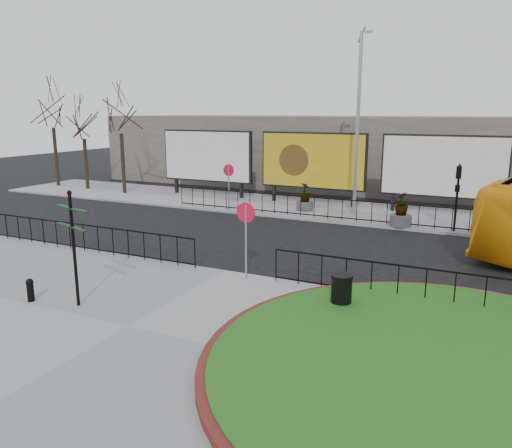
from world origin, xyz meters
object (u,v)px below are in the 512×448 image
Objects in this scene: lamp_post at (358,122)px; bollard at (30,289)px; planter_b at (305,199)px; billboard_mid at (313,161)px; fingerpost_sign at (73,237)px; litter_bin at (341,292)px; planter_c at (401,213)px.

lamp_post is 13.93× the size of bollard.
bollard is at bearing -98.59° from planter_b.
lamp_post is at bearing -33.25° from billboard_mid.
fingerpost_sign is 3.25× the size of litter_bin.
bollard is 0.44× the size of planter_b.
bollard is 16.01m from planter_b.
fingerpost_sign is 2.17m from bollard.
litter_bin is at bearing 21.52° from bollard.
billboard_mid is 18.05m from bollard.
lamp_post is at bearing 72.14° from bollard.
fingerpost_sign is at bearing -103.28° from lamp_post.
litter_bin is at bearing -88.17° from planter_c.
lamp_post reaches higher than litter_bin.
billboard_mid is 4.08× the size of planter_b.
planter_b is at bearing 114.27° from litter_bin.
billboard_mid is 2.74m from planter_b.
lamp_post is at bearing 97.19° from fingerpost_sign.
planter_b is at bearing 163.34° from planter_c.
fingerpost_sign is (-0.65, -17.46, -0.54)m from billboard_mid.
billboard_mid is at bearing 98.65° from planter_b.
bollard is (-5.10, -15.83, -4.34)m from lamp_post.
planter_c is at bearing -32.31° from billboard_mid.
planter_c reaches higher than planter_b.
billboard_mid reaches higher than planter_b.
planter_b is (-2.71, -0.00, -4.11)m from lamp_post.
litter_bin is (6.65, 2.85, -1.44)m from fingerpost_sign.
lamp_post is 17.19m from bollard.
bollard is at bearing -96.70° from billboard_mid.
bollard is at bearing -107.86° from lamp_post.
lamp_post reaches higher than bollard.
billboard_mid is at bearing 146.75° from lamp_post.
lamp_post is at bearing 0.00° from planter_b.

